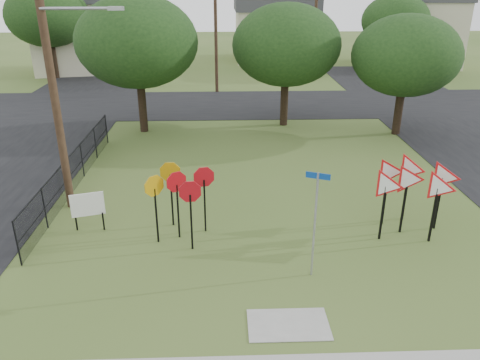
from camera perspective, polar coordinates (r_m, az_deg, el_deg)
name	(u,v)px	position (r m, az deg, el deg)	size (l,w,h in m)	color
ground	(278,270)	(14.01, 4.61, -10.84)	(140.00, 140.00, 0.00)	#3C5520
street_left	(7,157)	(25.18, -26.56, 2.56)	(8.00, 50.00, 0.02)	black
street_far	(246,104)	(32.51, 0.68, 9.24)	(60.00, 8.00, 0.02)	black
curb_pad	(288,325)	(12.10, 5.92, -17.14)	(2.00, 1.20, 0.02)	gray
street_name_sign	(315,219)	(12.98, 9.13, -4.72)	(0.61, 0.27, 3.17)	#9A9CA2
stop_sign_cluster	(179,188)	(14.95, -7.41, -1.01)	(2.15, 1.69, 2.34)	black
yield_sign_cluster	(412,181)	(16.17, 20.19, -0.12)	(3.04, 2.28, 2.47)	black
info_board	(88,206)	(16.38, -18.09, -3.00)	(1.06, 0.34, 1.36)	black
utility_pole_main	(51,65)	(17.21, -22.01, 12.82)	(3.55, 0.33, 10.00)	#412D1E
far_pole_a	(216,29)	(35.68, -2.97, 17.92)	(1.40, 0.24, 9.00)	#412D1E
far_pole_b	(315,27)	(40.39, 9.12, 17.93)	(1.40, 0.24, 8.50)	#412D1E
far_pole_c	(121,22)	(42.51, -14.29, 18.12)	(1.40, 0.24, 9.00)	#412D1E
fence_run	(74,169)	(20.06, -19.57, 1.23)	(0.05, 11.55, 1.50)	black
house_left	(87,30)	(47.39, -18.15, 17.00)	(10.58, 8.88, 7.20)	beige
house_mid	(275,29)	(52.03, 4.24, 17.91)	(8.40, 8.40, 6.20)	beige
house_right	(421,27)	(51.55, 21.16, 17.03)	(8.30, 8.30, 7.20)	beige
tree_near_left	(137,42)	(26.09, -12.44, 16.11)	(6.40, 6.40, 7.27)	black
tree_near_mid	(286,45)	(26.96, 5.67, 16.05)	(6.00, 6.00, 6.80)	black
tree_near_right	(406,56)	(26.56, 19.58, 14.09)	(5.60, 5.60, 6.33)	black
tree_far_left	(48,15)	(44.06, -22.41, 18.06)	(6.80, 6.80, 7.73)	black
tree_far_right	(396,21)	(46.33, 18.44, 17.96)	(6.00, 6.00, 6.80)	black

